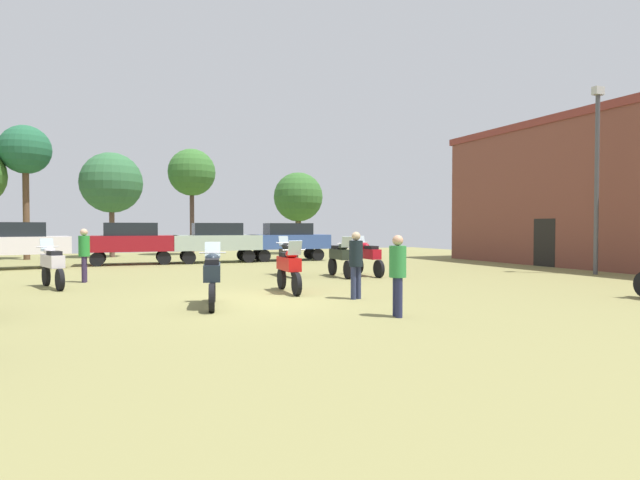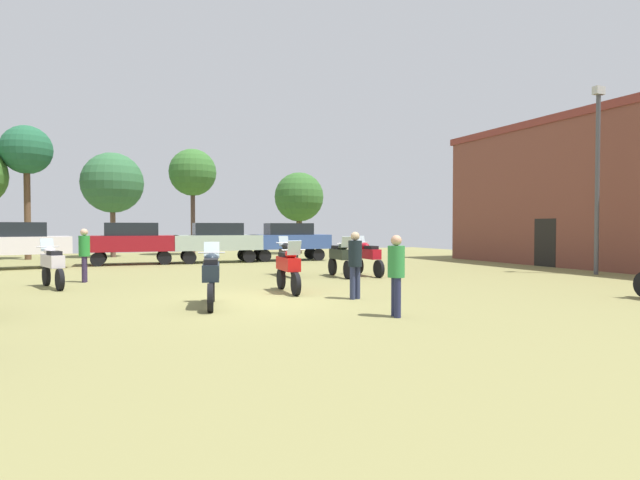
% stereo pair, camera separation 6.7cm
% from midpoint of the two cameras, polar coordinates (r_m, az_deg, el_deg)
% --- Properties ---
extents(ground_plane, '(44.00, 52.00, 0.02)m').
position_cam_midpoint_polar(ground_plane, '(12.29, -7.19, -6.97)').
color(ground_plane, olive).
extents(motorcycle_1, '(0.74, 2.11, 1.45)m').
position_cam_midpoint_polar(motorcycle_1, '(11.59, -12.33, -3.93)').
color(motorcycle_1, black).
rests_on(motorcycle_1, ground).
extents(motorcycle_2, '(0.62, 2.13, 1.46)m').
position_cam_midpoint_polar(motorcycle_2, '(18.39, -3.76, -1.89)').
color(motorcycle_2, black).
rests_on(motorcycle_2, ground).
extents(motorcycle_5, '(0.62, 2.13, 1.44)m').
position_cam_midpoint_polar(motorcycle_5, '(13.78, -3.70, -3.05)').
color(motorcycle_5, black).
rests_on(motorcycle_5, ground).
extents(motorcycle_6, '(0.62, 2.21, 1.47)m').
position_cam_midpoint_polar(motorcycle_6, '(18.57, 5.37, -1.84)').
color(motorcycle_6, black).
rests_on(motorcycle_6, ground).
extents(motorcycle_8, '(0.62, 2.16, 1.47)m').
position_cam_midpoint_polar(motorcycle_8, '(18.02, 2.22, -1.93)').
color(motorcycle_8, black).
rests_on(motorcycle_8, ground).
extents(motorcycle_10, '(0.85, 2.16, 1.46)m').
position_cam_midpoint_polar(motorcycle_10, '(16.69, -28.29, -2.40)').
color(motorcycle_10, black).
rests_on(motorcycle_10, ground).
extents(car_1, '(4.54, 2.50, 2.00)m').
position_cam_midpoint_polar(car_1, '(25.07, -31.62, -0.17)').
color(car_1, black).
rests_on(car_1, ground).
extents(car_3, '(4.40, 2.06, 2.00)m').
position_cam_midpoint_polar(car_3, '(25.87, -11.70, 0.07)').
color(car_3, black).
rests_on(car_3, ground).
extents(car_4, '(4.39, 2.03, 2.00)m').
position_cam_midpoint_polar(car_4, '(25.60, -20.77, -0.01)').
color(car_4, black).
rests_on(car_4, ground).
extents(car_5, '(4.42, 2.12, 2.00)m').
position_cam_midpoint_polar(car_5, '(26.90, -3.75, 0.15)').
color(car_5, black).
rests_on(car_5, ground).
extents(person_1, '(0.39, 0.39, 1.74)m').
position_cam_midpoint_polar(person_1, '(17.94, -25.37, -1.14)').
color(person_1, '#2F2442').
rests_on(person_1, ground).
extents(person_2, '(0.41, 0.41, 1.64)m').
position_cam_midpoint_polar(person_2, '(10.09, 8.65, -3.33)').
color(person_2, '#222648').
rests_on(person_2, ground).
extents(person_3, '(0.43, 0.43, 1.68)m').
position_cam_midpoint_polar(person_3, '(12.48, 3.96, -2.28)').
color(person_3, '#282F4E').
rests_on(person_3, ground).
extents(tree_1, '(3.57, 3.57, 6.22)m').
position_cam_midpoint_polar(tree_1, '(32.35, -22.72, 6.01)').
color(tree_1, brown).
rests_on(tree_1, ground).
extents(tree_2, '(3.01, 3.01, 6.82)m').
position_cam_midpoint_polar(tree_2, '(33.50, -14.46, 7.40)').
color(tree_2, '#503A34').
rests_on(tree_2, ground).
extents(tree_5, '(2.65, 2.65, 7.37)m').
position_cam_midpoint_polar(tree_5, '(32.17, -30.59, 8.68)').
color(tree_5, brown).
rests_on(tree_5, ground).
extents(tree_7, '(3.30, 3.30, 5.46)m').
position_cam_midpoint_polar(tree_7, '(33.74, -2.55, 4.87)').
color(tree_7, brown).
rests_on(tree_7, ground).
extents(lamp_post, '(0.44, 0.24, 7.06)m').
position_cam_midpoint_polar(lamp_post, '(21.71, 28.92, 6.94)').
color(lamp_post, '#47474C').
rests_on(lamp_post, ground).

